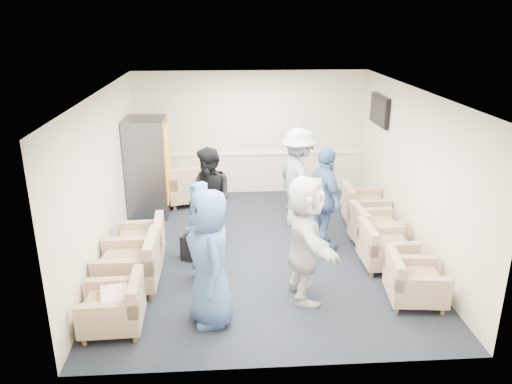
{
  "coord_description": "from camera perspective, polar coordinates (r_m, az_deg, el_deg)",
  "views": [
    {
      "loc": [
        -0.61,
        -7.67,
        3.81
      ],
      "look_at": [
        -0.08,
        0.2,
        0.99
      ],
      "focal_mm": 35.0,
      "sensor_mm": 36.0,
      "label": 1
    }
  ],
  "objects": [
    {
      "name": "person_front_right",
      "position": [
        6.89,
        5.64,
        -5.31
      ],
      "size": [
        0.64,
        1.71,
        1.82
      ],
      "primitive_type": "imported",
      "rotation": [
        0.0,
        0.0,
        1.63
      ],
      "color": "silver",
      "rests_on": "floor"
    },
    {
      "name": "person_mid_left",
      "position": [
        7.35,
        -6.65,
        -4.74
      ],
      "size": [
        0.51,
        0.65,
        1.58
      ],
      "primitive_type": "imported",
      "rotation": [
        0.0,
        0.0,
        -1.31
      ],
      "color": "#3D5E94",
      "rests_on": "floor"
    },
    {
      "name": "armchair_corner",
      "position": [
        10.64,
        -7.76,
        0.62
      ],
      "size": [
        1.17,
        1.17,
        0.74
      ],
      "rotation": [
        0.0,
        0.0,
        3.45
      ],
      "color": "tan",
      "rests_on": "floor"
    },
    {
      "name": "person_back_right",
      "position": [
        9.18,
        4.91,
        1.43
      ],
      "size": [
        1.08,
        1.39,
        1.9
      ],
      "primitive_type": "imported",
      "rotation": [
        0.0,
        0.0,
        1.92
      ],
      "color": "silver",
      "rests_on": "floor"
    },
    {
      "name": "armchair_left_far",
      "position": [
        8.33,
        -12.78,
        -5.73
      ],
      "size": [
        0.8,
        0.8,
        0.61
      ],
      "rotation": [
        0.0,
        0.0,
        -1.52
      ],
      "color": "tan",
      "rests_on": "floor"
    },
    {
      "name": "left_wall",
      "position": [
        8.27,
        -16.9,
        1.5
      ],
      "size": [
        0.02,
        6.0,
        2.7
      ],
      "primitive_type": "cube",
      "color": "beige",
      "rests_on": "floor"
    },
    {
      "name": "ceiling",
      "position": [
        7.77,
        0.67,
        11.46
      ],
      "size": [
        6.0,
        6.0,
        0.0
      ],
      "primitive_type": "plane",
      "rotation": [
        3.14,
        0.0,
        0.0
      ],
      "color": "white",
      "rests_on": "back_wall"
    },
    {
      "name": "back_wall",
      "position": [
        10.97,
        -0.59,
        6.7
      ],
      "size": [
        5.0,
        0.02,
        2.7
      ],
      "primitive_type": "cube",
      "color": "beige",
      "rests_on": "floor"
    },
    {
      "name": "person_back_left",
      "position": [
        8.46,
        -5.27,
        -0.75
      ],
      "size": [
        1.05,
        1.07,
        1.74
      ],
      "primitive_type": "imported",
      "rotation": [
        0.0,
        0.0,
        -0.86
      ],
      "color": "black",
      "rests_on": "floor"
    },
    {
      "name": "front_wall",
      "position": [
        5.31,
        3.17,
        -7.94
      ],
      "size": [
        5.0,
        0.02,
        2.7
      ],
      "primitive_type": "cube",
      "color": "beige",
      "rests_on": "floor"
    },
    {
      "name": "chair_rail",
      "position": [
        11.06,
        -0.58,
        4.41
      ],
      "size": [
        4.98,
        0.04,
        0.06
      ],
      "primitive_type": "cube",
      "color": "white",
      "rests_on": "back_wall"
    },
    {
      "name": "backpack",
      "position": [
        8.23,
        -7.44,
        -6.04
      ],
      "size": [
        0.36,
        0.32,
        0.51
      ],
      "rotation": [
        0.0,
        0.0,
        -0.43
      ],
      "color": "black",
      "rests_on": "floor"
    },
    {
      "name": "vending_machine",
      "position": [
        10.05,
        -12.21,
        2.8
      ],
      "size": [
        0.79,
        0.92,
        1.94
      ],
      "color": "#53535B",
      "rests_on": "floor"
    },
    {
      "name": "pillow",
      "position": [
        6.63,
        -15.82,
        -11.47
      ],
      "size": [
        0.43,
        0.51,
        0.13
      ],
      "primitive_type": "cube",
      "rotation": [
        0.0,
        0.0,
        -1.33
      ],
      "color": "white",
      "rests_on": "armchair_left_near"
    },
    {
      "name": "armchair_right_near",
      "position": [
        7.35,
        17.38,
        -9.86
      ],
      "size": [
        0.82,
        0.82,
        0.6
      ],
      "rotation": [
        0.0,
        0.0,
        1.46
      ],
      "color": "tan",
      "rests_on": "floor"
    },
    {
      "name": "person_front_left",
      "position": [
        6.36,
        -5.33,
        -7.54
      ],
      "size": [
        0.78,
        1.01,
        1.82
      ],
      "primitive_type": "imported",
      "rotation": [
        0.0,
        0.0,
        -1.32
      ],
      "color": "#3D5E94",
      "rests_on": "floor"
    },
    {
      "name": "armchair_right_midnear",
      "position": [
        8.18,
        14.34,
        -6.36
      ],
      "size": [
        0.78,
        0.78,
        0.62
      ],
      "rotation": [
        0.0,
        0.0,
        1.58
      ],
      "color": "tan",
      "rests_on": "floor"
    },
    {
      "name": "tv",
      "position": [
        10.1,
        13.92,
        9.05
      ],
      "size": [
        0.1,
        1.0,
        0.58
      ],
      "color": "black",
      "rests_on": "right_wall"
    },
    {
      "name": "floor",
      "position": [
        8.59,
        0.6,
        -6.68
      ],
      "size": [
        6.0,
        6.0,
        0.0
      ],
      "primitive_type": "plane",
      "color": "black",
      "rests_on": "ground"
    },
    {
      "name": "person_mid_right",
      "position": [
        8.4,
        7.87,
        -0.84
      ],
      "size": [
        0.69,
        1.12,
        1.79
      ],
      "primitive_type": "imported",
      "rotation": [
        0.0,
        0.0,
        1.83
      ],
      "color": "#3D5E94",
      "rests_on": "floor"
    },
    {
      "name": "armchair_left_near",
      "position": [
        6.72,
        -15.66,
        -12.65
      ],
      "size": [
        0.78,
        0.78,
        0.6
      ],
      "rotation": [
        0.0,
        0.0,
        -1.54
      ],
      "color": "tan",
      "rests_on": "floor"
    },
    {
      "name": "right_wall",
      "position": [
        8.63,
        17.43,
        2.19
      ],
      "size": [
        0.02,
        6.0,
        2.7
      ],
      "primitive_type": "cube",
      "color": "beige",
      "rests_on": "floor"
    },
    {
      "name": "armchair_right_far",
      "position": [
        9.78,
        11.99,
        -1.7
      ],
      "size": [
        0.82,
        0.82,
        0.64
      ],
      "rotation": [
        0.0,
        0.0,
        1.54
      ],
      "color": "tan",
      "rests_on": "floor"
    },
    {
      "name": "armchair_left_mid",
      "position": [
        7.55,
        -13.94,
        -8.27
      ],
      "size": [
        0.87,
        0.87,
        0.69
      ],
      "rotation": [
        0.0,
        0.0,
        -1.58
      ],
      "color": "tan",
      "rests_on": "floor"
    },
    {
      "name": "armchair_right_midfar",
      "position": [
        8.83,
        13.24,
        -4.23
      ],
      "size": [
        0.84,
        0.84,
        0.63
      ],
      "rotation": [
        0.0,
        0.0,
        1.64
      ],
      "color": "tan",
      "rests_on": "floor"
    }
  ]
}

